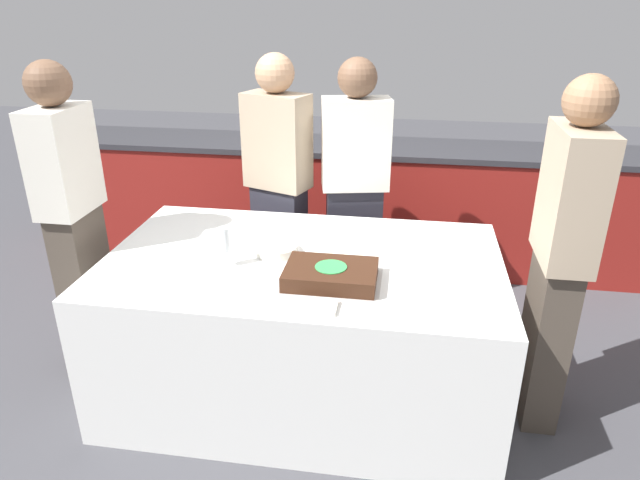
% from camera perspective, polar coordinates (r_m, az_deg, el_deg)
% --- Properties ---
extents(ground_plane, '(14.00, 14.00, 0.00)m').
position_cam_1_polar(ground_plane, '(3.18, -1.56, -14.47)').
color(ground_plane, '#424247').
extents(back_counter, '(4.40, 0.58, 0.92)m').
position_cam_1_polar(back_counter, '(4.40, 2.27, 3.78)').
color(back_counter, maroon).
rests_on(back_counter, ground_plane).
extents(dining_table, '(1.91, 1.16, 0.77)m').
position_cam_1_polar(dining_table, '(2.95, -1.64, -8.57)').
color(dining_table, white).
rests_on(dining_table, ground_plane).
extents(cake, '(0.44, 0.32, 0.08)m').
position_cam_1_polar(cake, '(2.52, 1.10, -3.50)').
color(cake, '#B7B2AD').
rests_on(cake, dining_table).
extents(plate_stack, '(0.21, 0.21, 0.04)m').
position_cam_1_polar(plate_stack, '(2.81, -4.40, -0.90)').
color(plate_stack, white).
rests_on(plate_stack, dining_table).
extents(wine_glass, '(0.07, 0.07, 0.19)m').
position_cam_1_polar(wine_glass, '(2.67, -9.54, -0.12)').
color(wine_glass, white).
rests_on(wine_glass, dining_table).
extents(side_plate_near_cake, '(0.20, 0.20, 0.00)m').
position_cam_1_polar(side_plate_near_cake, '(2.80, 2.18, -1.42)').
color(side_plate_near_cake, white).
rests_on(side_plate_near_cake, dining_table).
extents(utensil_pile, '(0.18, 0.11, 0.02)m').
position_cam_1_polar(utensil_pile, '(2.34, -0.44, -6.64)').
color(utensil_pile, white).
rests_on(utensil_pile, dining_table).
extents(person_cutting_cake, '(0.42, 0.28, 1.63)m').
position_cam_1_polar(person_cutting_cake, '(3.45, 3.47, 4.93)').
color(person_cutting_cake, '#282833').
rests_on(person_cutting_cake, ground_plane).
extents(person_seated_left, '(0.21, 0.35, 1.68)m').
position_cam_1_polar(person_seated_left, '(3.14, -23.36, 1.60)').
color(person_seated_left, '#4C4238').
rests_on(person_seated_left, ground_plane).
extents(person_seated_right, '(0.21, 0.41, 1.67)m').
position_cam_1_polar(person_seated_right, '(2.78, 22.88, -1.59)').
color(person_seated_right, '#4C4238').
rests_on(person_seated_right, ground_plane).
extents(person_standing_back, '(0.43, 0.32, 1.64)m').
position_cam_1_polar(person_standing_back, '(3.52, -4.19, 5.47)').
color(person_standing_back, '#282833').
rests_on(person_standing_back, ground_plane).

